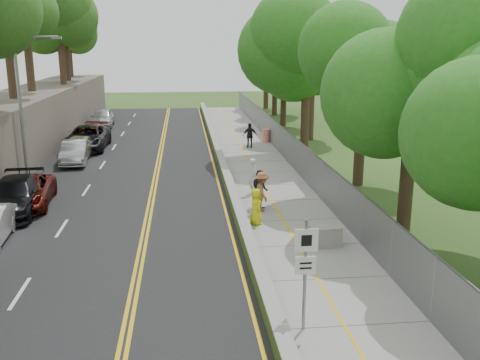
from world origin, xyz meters
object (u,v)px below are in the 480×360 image
signpost (305,263)px  car_2 (25,192)px  construction_barrel (266,136)px  person_far (250,135)px  concrete_block (324,235)px  painter_0 (256,207)px  streetlight (24,99)px

signpost → car_2: signpost is taller
construction_barrel → person_far: (-1.50, -2.16, 0.41)m
concrete_block → person_far: bearing=91.2°
person_far → painter_0: bearing=82.4°
construction_barrel → car_2: 20.73m
construction_barrel → person_far: size_ratio=0.55×
signpost → streetlight: bearing=124.1°
signpost → painter_0: 8.73m
streetlight → concrete_block: 18.04m
streetlight → signpost: size_ratio=2.58×
painter_0 → person_far: person_far is taller
car_2 → person_far: (12.33, 13.28, 0.22)m
signpost → concrete_block: (2.15, 6.02, -1.53)m
construction_barrel → car_2: car_2 is taller
concrete_block → signpost: bearing=-109.7°
signpost → painter_0: size_ratio=1.99×
streetlight → signpost: 20.72m
streetlight → car_2: streetlight is taller
signpost → person_far: signpost is taller
person_far → construction_barrel: bearing=-126.1°
car_2 → construction_barrel: bearing=43.2°
concrete_block → car_2: 14.25m
concrete_block → car_2: car_2 is taller
construction_barrel → person_far: bearing=-124.8°
construction_barrel → concrete_block: size_ratio=0.87×
painter_0 → person_far: bearing=-21.1°
construction_barrel → concrete_block: (-1.10, -21.85, -0.12)m
concrete_block → painter_0: painter_0 is taller
streetlight → painter_0: bearing=-36.3°
streetlight → concrete_block: size_ratio=6.98×
streetlight → painter_0: size_ratio=5.12×
construction_barrel → painter_0: bearing=-100.0°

